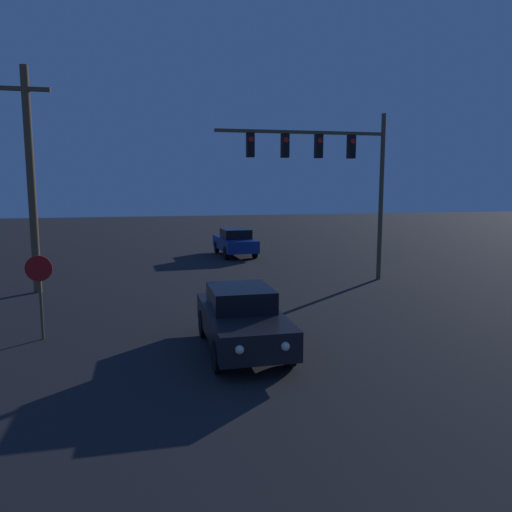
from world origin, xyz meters
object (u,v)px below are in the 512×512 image
(car_near, at_px, (242,318))
(utility_pole, at_px, (31,178))
(traffic_signal_mast, at_px, (331,163))
(stop_sign, at_px, (40,282))
(car_far, at_px, (235,242))

(car_near, bearing_deg, utility_pole, -52.64)
(traffic_signal_mast, bearing_deg, stop_sign, -150.47)
(stop_sign, distance_m, utility_pole, 6.60)
(car_far, distance_m, traffic_signal_mast, 9.19)
(car_near, relative_size, utility_pole, 0.53)
(car_far, distance_m, stop_sign, 15.41)
(car_near, height_order, car_far, same)
(car_far, bearing_deg, utility_pole, -141.72)
(car_near, distance_m, utility_pole, 10.39)
(car_near, xyz_separation_m, traffic_signal_mast, (5.02, 7.42, 3.93))
(car_near, bearing_deg, traffic_signal_mast, -124.23)
(car_far, bearing_deg, car_near, -102.73)
(car_near, distance_m, car_far, 15.61)
(stop_sign, xyz_separation_m, utility_pole, (-1.24, 5.93, 2.62))
(stop_sign, bearing_deg, utility_pole, 101.79)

